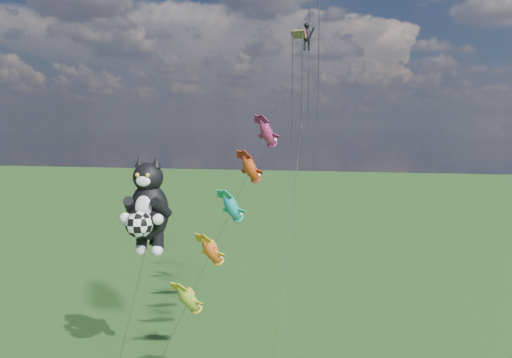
# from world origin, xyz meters

# --- Properties ---
(cat_kite_rig) EXTENTS (2.73, 4.25, 11.98)m
(cat_kite_rig) POSITION_xyz_m (6.70, 4.68, 9.11)
(cat_kite_rig) COLOR brown
(cat_kite_rig) RESTS_ON ground
(fish_windsock_rig) EXTENTS (4.55, 15.37, 15.71)m
(fish_windsock_rig) POSITION_xyz_m (11.12, 6.81, 8.81)
(fish_windsock_rig) COLOR brown
(fish_windsock_rig) RESTS_ON ground
(parafoil_rig) EXTENTS (1.74, 17.54, 23.50)m
(parafoil_rig) POSITION_xyz_m (14.54, 13.39, 19.18)
(parafoil_rig) COLOR brown
(parafoil_rig) RESTS_ON ground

